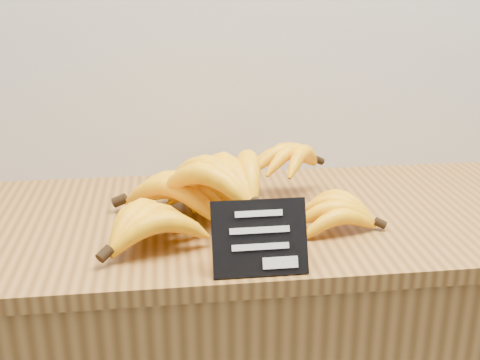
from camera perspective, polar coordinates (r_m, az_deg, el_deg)
name	(u,v)px	position (r m, az deg, el deg)	size (l,w,h in m)	color
counter_top	(237,221)	(1.19, -0.30, -3.91)	(1.46, 0.54, 0.03)	olive
chalkboard_sign	(260,238)	(0.96, 1.88, -5.51)	(0.15, 0.01, 0.12)	black
banana_pile	(214,191)	(1.17, -2.46, -1.07)	(0.55, 0.41, 0.13)	#FFB70A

